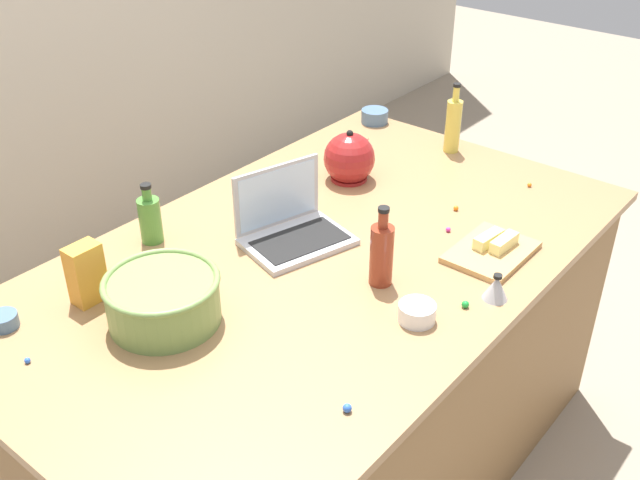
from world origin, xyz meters
The scene contains 23 objects.
ground_plane centered at (0.00, 0.00, 0.00)m, with size 12.00×12.00×0.00m, color gray.
island_counter centered at (0.00, 0.00, 0.45)m, with size 2.00×1.18×0.90m.
laptop centered at (0.01, 0.12, 0.95)m, with size 0.36×0.30×0.22m.
mixing_bowl_large centered at (-0.50, 0.11, 0.97)m, with size 0.30×0.30×0.13m.
bottle_olive centered at (-0.26, 0.45, 0.98)m, with size 0.07×0.07×0.19m.
bottle_oil centered at (0.88, 0.08, 1.01)m, with size 0.06×0.06×0.27m.
bottle_soy centered at (-0.01, -0.22, 1.00)m, with size 0.07×0.07×0.24m.
kettle centered at (0.45, 0.23, 0.98)m, with size 0.21×0.18×0.20m.
cutting_board centered at (0.32, -0.39, 0.91)m, with size 0.27×0.20×0.02m, color tan.
butter_stick_left centered at (0.35, -0.42, 0.94)m, with size 0.11×0.04×0.04m, color #F4E58C.
butter_stick_right centered at (0.34, -0.37, 0.94)m, with size 0.11×0.04×0.04m, color #F4E58C.
ramekin_small centered at (-0.09, -0.40, 0.92)m, with size 0.10×0.10×0.05m, color white.
ramekin_medium centered at (-0.78, 0.41, 0.92)m, with size 0.08×0.08×0.04m, color slate.
ramekin_wide centered at (0.92, 0.47, 0.93)m, with size 0.11×0.11×0.05m, color slate.
kitchen_timer centered at (0.13, -0.51, 0.94)m, with size 0.07×0.07×0.08m.
candy_bag centered at (-0.57, 0.33, 0.99)m, with size 0.09×0.06×0.17m, color gold.
candy_0 centered at (-0.46, -0.46, 0.91)m, with size 0.02×0.02×0.02m, color blue.
candy_1 centered at (0.80, -0.29, 0.91)m, with size 0.01×0.01×0.01m, color orange.
candy_2 centered at (0.04, -0.47, 0.91)m, with size 0.02×0.02×0.02m, color green.
candy_3 centered at (0.49, -0.17, 0.91)m, with size 0.02×0.02×0.02m, color orange.
candy_4 centered at (-0.82, 0.24, 0.91)m, with size 0.01×0.01×0.01m, color blue.
candy_5 centered at (0.36, -0.23, 0.91)m, with size 0.02×0.02×0.02m, color #CC3399.
candy_6 centered at (0.23, 0.45, 0.91)m, with size 0.02×0.02×0.02m, color yellow.
Camera 1 is at (-1.44, -1.18, 2.09)m, focal length 41.92 mm.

